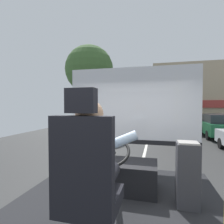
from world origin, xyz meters
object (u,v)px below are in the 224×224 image
steering_console (118,174)px  fare_box (188,174)px  driver_seat (87,186)px  bus_driver (92,159)px  parked_car_green (217,125)px

steering_console → fare_box: 0.94m
driver_seat → steering_console: bearing=90.0°
bus_driver → driver_seat: bearing=-90.0°
bus_driver → steering_console: (0.00, 1.08, -0.54)m
bus_driver → fare_box: bus_driver is taller
steering_console → fare_box: size_ratio=1.41×
fare_box → bus_driver: bearing=-137.0°
driver_seat → parked_car_green: size_ratio=0.31×
driver_seat → steering_console: 1.25m
driver_seat → parked_car_green: driver_seat is taller
bus_driver → steering_console: bearing=90.0°
driver_seat → steering_console: size_ratio=1.21×
bus_driver → fare_box: size_ratio=1.00×
parked_car_green → bus_driver: bearing=-110.9°
steering_console → fare_box: steering_console is taller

